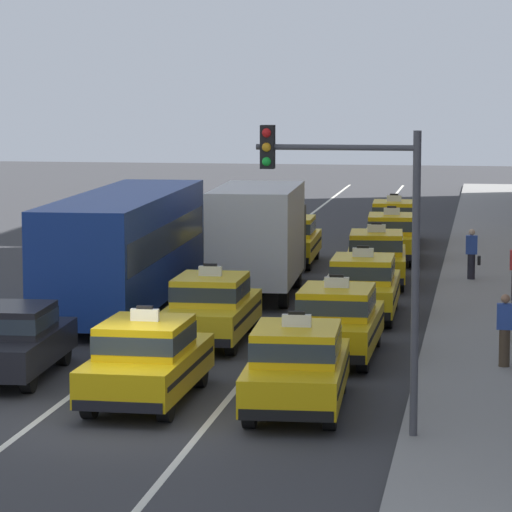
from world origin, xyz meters
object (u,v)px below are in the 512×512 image
object	(u,v)px
taxi_center_second	(211,307)
taxi_right_nearest	(297,366)
sedan_left_third	(194,244)
pedestrian_by_storefront	(472,254)
taxi_right_second	(337,321)
taxi_right_fourth	(376,257)
taxi_center_fourth	(290,239)
taxi_right_third	(363,285)
traffic_light_pole	(360,227)
box_truck_center_third	(260,235)
taxi_right_sixth	(394,221)
taxi_right_fifth	(391,237)
bus_left_second	(125,244)
sedan_left_nearest	(13,339)
pedestrian_mid_block	(505,330)
taxi_center_nearest	(147,359)

from	to	relation	value
taxi_center_second	taxi_right_nearest	world-z (taller)	same
sedan_left_third	pedestrian_by_storefront	size ratio (longest dim) A/B	2.75
taxi_right_second	taxi_right_fourth	world-z (taller)	same
sedan_left_third	taxi_center_fourth	xyz separation A→B (m)	(3.06, 1.58, 0.03)
taxi_right_third	sedan_left_third	bearing A→B (deg)	126.04
taxi_right_second	traffic_light_pole	xyz separation A→B (m)	(1.18, -7.42, 2.94)
box_truck_center_third	pedestrian_by_storefront	distance (m)	7.07
taxi_right_sixth	pedestrian_by_storefront	world-z (taller)	taxi_right_sixth
taxi_right_second	taxi_right_fifth	xyz separation A→B (m)	(0.04, 17.62, 0.00)
bus_left_second	taxi_right_second	size ratio (longest dim) A/B	2.47
taxi_center_second	traffic_light_pole	bearing A→B (deg)	-63.56
box_truck_center_third	taxi_right_fourth	distance (m)	4.28
taxi_center_second	taxi_right_third	bearing A→B (deg)	52.17
sedan_left_nearest	box_truck_center_third	size ratio (longest dim) A/B	0.62
taxi_right_fourth	pedestrian_by_storefront	size ratio (longest dim) A/B	2.96
taxi_center_fourth	pedestrian_by_storefront	xyz separation A→B (m)	(6.24, -3.63, 0.06)
sedan_left_nearest	pedestrian_by_storefront	size ratio (longest dim) A/B	2.78
bus_left_second	traffic_light_pole	bearing A→B (deg)	-60.16
taxi_center_second	pedestrian_by_storefront	bearing A→B (deg)	61.30
taxi_center_fourth	taxi_right_third	size ratio (longest dim) A/B	1.00
taxi_center_fourth	taxi_right_third	xyz separation A→B (m)	(3.45, -10.52, 0.00)
sedan_left_nearest	pedestrian_mid_block	distance (m)	10.63
taxi_right_nearest	taxi_center_nearest	bearing A→B (deg)	176.69
taxi_right_nearest	taxi_right_fourth	world-z (taller)	same
bus_left_second	pedestrian_mid_block	size ratio (longest dim) A/B	7.08
taxi_center_second	pedestrian_mid_block	world-z (taller)	taxi_center_second
taxi_right_third	taxi_right_fifth	xyz separation A→B (m)	(-0.06, 11.94, 0.00)
taxi_center_fourth	taxi_right_sixth	xyz separation A→B (m)	(3.11, 6.82, 0.00)
bus_left_second	taxi_right_nearest	size ratio (longest dim) A/B	2.43
sedan_left_nearest	taxi_right_second	bearing A→B (deg)	26.20
taxi_center_fourth	taxi_right_second	xyz separation A→B (m)	(3.35, -16.19, 0.00)
pedestrian_mid_block	pedestrian_by_storefront	distance (m)	13.62
sedan_left_third	taxi_center_nearest	bearing A→B (deg)	-80.85
sedan_left_third	taxi_right_fourth	bearing A→B (deg)	-23.30
taxi_right_second	pedestrian_by_storefront	bearing A→B (deg)	77.04
taxi_center_second	box_truck_center_third	size ratio (longest dim) A/B	0.65
taxi_center_second	pedestrian_by_storefront	world-z (taller)	taxi_center_second
taxi_right_nearest	taxi_right_third	world-z (taller)	same
taxi_center_fourth	taxi_right_third	world-z (taller)	same
taxi_right_fourth	taxi_right_fifth	bearing A→B (deg)	89.22
taxi_center_nearest	taxi_right_sixth	bearing A→B (deg)	83.90
taxi_right_nearest	sedan_left_third	bearing A→B (deg)	107.33
taxi_right_second	taxi_right_fourth	xyz separation A→B (m)	(-0.04, 11.87, 0.00)
taxi_right_fifth	traffic_light_pole	distance (m)	25.23
taxi_center_second	pedestrian_mid_block	distance (m)	7.41
bus_left_second	taxi_right_fourth	bearing A→B (deg)	41.73
sedan_left_nearest	sedan_left_third	distance (m)	17.87
taxi_right_fifth	taxi_right_fourth	bearing A→B (deg)	-90.78
taxi_right_third	taxi_right_fifth	size ratio (longest dim) A/B	0.99
sedan_left_nearest	taxi_right_fourth	world-z (taller)	taxi_right_fourth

